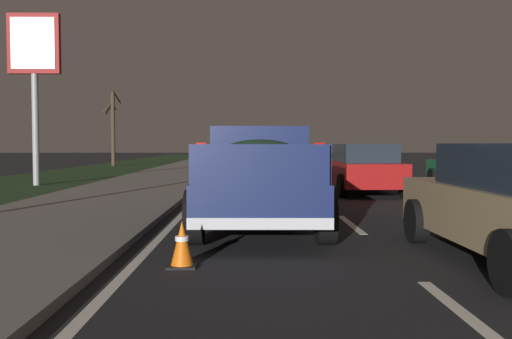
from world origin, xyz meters
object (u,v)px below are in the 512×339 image
at_px(sedan_red, 363,168).
at_px(sedan_green, 478,167).
at_px(pickup_truck, 259,174).
at_px(sedan_silver, 303,154).
at_px(gas_price_sign, 34,57).
at_px(bare_tree_far, 113,127).
at_px(traffic_cone_near, 182,244).

xyz_separation_m(sedan_red, sedan_green, (0.67, -3.88, 0.00)).
height_order(pickup_truck, sedan_red, pickup_truck).
height_order(pickup_truck, sedan_silver, pickup_truck).
bearing_deg(pickup_truck, gas_price_sign, 38.21).
distance_m(gas_price_sign, bare_tree_far, 18.77).
bearing_deg(gas_price_sign, sedan_silver, -31.36).
relative_size(sedan_silver, sedan_red, 1.01).
height_order(bare_tree_far, traffic_cone_near, bare_tree_far).
xyz_separation_m(pickup_truck, sedan_green, (7.59, -7.23, -0.20)).
bearing_deg(sedan_red, bare_tree_far, 30.98).
bearing_deg(pickup_truck, sedan_red, -25.83).
distance_m(pickup_truck, sedan_red, 7.69).
bearing_deg(sedan_red, traffic_cone_near, 157.00).
bearing_deg(bare_tree_far, gas_price_sign, -174.69).
distance_m(sedan_silver, gas_price_sign, 23.05).
distance_m(sedan_silver, bare_tree_far, 13.71).
distance_m(pickup_truck, gas_price_sign, 13.63).
height_order(pickup_truck, gas_price_sign, gas_price_sign).
bearing_deg(pickup_truck, sedan_silver, -7.12).
bearing_deg(sedan_silver, traffic_cone_near, 171.86).
bearing_deg(sedan_green, pickup_truck, 136.40).
distance_m(bare_tree_far, traffic_cone_near, 33.55).
relative_size(sedan_red, sedan_green, 0.99).
distance_m(pickup_truck, sedan_silver, 29.93).
bearing_deg(sedan_silver, gas_price_sign, 148.64).
height_order(pickup_truck, bare_tree_far, bare_tree_far).
bearing_deg(gas_price_sign, pickup_truck, -141.79).
bearing_deg(sedan_silver, sedan_red, 179.10).
height_order(sedan_silver, sedan_green, same).
xyz_separation_m(sedan_silver, bare_tree_far, (-0.80, 13.55, 1.97)).
height_order(sedan_silver, traffic_cone_near, sedan_silver).
xyz_separation_m(sedan_red, bare_tree_far, (21.97, 13.19, 1.97)).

